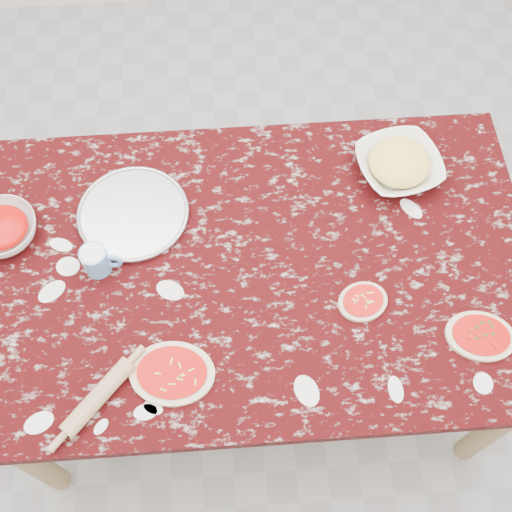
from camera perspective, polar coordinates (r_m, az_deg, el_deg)
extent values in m
plane|color=gray|center=(2.53, 0.00, -8.57)|extent=(4.00, 4.00, 0.00)
cube|color=black|center=(1.85, 0.00, -1.02)|extent=(1.60, 1.00, 0.04)
cube|color=#948054|center=(1.91, 0.00, -1.84)|extent=(1.50, 0.90, 0.08)
cylinder|color=#948054|center=(2.17, -19.32, -16.72)|extent=(0.07, 0.07, 0.71)
cylinder|color=#948054|center=(2.21, 20.41, -13.96)|extent=(0.07, 0.07, 0.71)
cylinder|color=#948054|center=(2.47, -17.62, 2.66)|extent=(0.07, 0.07, 0.71)
cylinder|color=#948054|center=(2.51, 15.96, 4.71)|extent=(0.07, 0.07, 0.71)
cylinder|color=#B2B2B7|center=(1.94, -10.80, 3.66)|extent=(0.40, 0.40, 0.01)
imported|color=white|center=(1.99, -21.48, 2.16)|extent=(0.24, 0.24, 0.06)
imported|color=white|center=(2.03, 12.47, 7.81)|extent=(0.30, 0.30, 0.06)
cylinder|color=#6199DA|center=(1.85, -13.99, -0.38)|extent=(0.08, 0.08, 0.09)
torus|color=#6199DA|center=(1.83, -12.65, -0.44)|extent=(0.06, 0.02, 0.06)
cylinder|color=silver|center=(1.82, -14.19, 0.08)|extent=(0.06, 0.06, 0.01)
ellipsoid|color=beige|center=(1.72, -7.41, -10.25)|extent=(0.24, 0.20, 0.01)
ellipsoid|color=red|center=(1.71, -7.44, -10.17)|extent=(0.20, 0.17, 0.00)
ellipsoid|color=beige|center=(1.80, 9.41, -4.01)|extent=(0.17, 0.15, 0.01)
ellipsoid|color=red|center=(1.79, 9.45, -3.90)|extent=(0.14, 0.12, 0.00)
ellipsoid|color=beige|center=(1.84, 19.21, -6.71)|extent=(0.21, 0.18, 0.01)
ellipsoid|color=red|center=(1.83, 19.28, -6.61)|extent=(0.17, 0.15, 0.00)
cylinder|color=tan|center=(1.72, -13.78, -11.99)|extent=(0.19, 0.20, 0.05)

